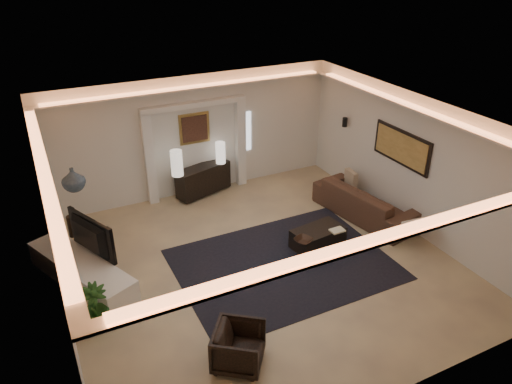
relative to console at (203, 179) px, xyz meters
name	(u,v)px	position (x,y,z in m)	size (l,w,h in m)	color
floor	(260,264)	(-0.07, -3.25, -0.40)	(7.00, 7.00, 0.00)	tan
ceiling	(261,121)	(-0.07, -3.25, 2.50)	(7.00, 7.00, 0.00)	white
wall_back	(194,136)	(-0.07, 0.25, 1.05)	(7.00, 7.00, 0.00)	silver
wall_front	(390,320)	(-0.07, -6.75, 1.05)	(7.00, 7.00, 0.00)	silver
wall_left	(54,246)	(-3.57, -3.25, 1.05)	(7.00, 7.00, 0.00)	silver
wall_right	(411,163)	(3.43, -3.25, 1.05)	(7.00, 7.00, 0.00)	silver
cove_soffit	(261,137)	(-0.07, -3.25, 2.22)	(7.00, 7.00, 0.04)	silver
daylight_slit	(246,131)	(1.28, 0.23, 0.95)	(0.25, 0.03, 1.00)	white
area_rug	(284,264)	(0.33, -3.45, -0.39)	(4.00, 3.00, 0.01)	black
pilaster_left	(149,160)	(-1.22, 0.15, 0.70)	(0.22, 0.20, 2.20)	silver
pilaster_right	(240,143)	(1.08, 0.15, 0.70)	(0.22, 0.20, 2.20)	silver
alcove_header	(194,104)	(-0.07, 0.15, 1.85)	(2.52, 0.20, 0.12)	silver
painting_frame	(194,128)	(-0.07, 0.22, 1.25)	(0.74, 0.04, 0.74)	tan
painting_canvas	(195,129)	(-0.07, 0.19, 1.25)	(0.62, 0.02, 0.62)	#4C2D1E
art_panel_frame	(402,147)	(3.40, -2.95, 1.30)	(0.04, 1.64, 0.74)	black
art_panel_gold	(401,148)	(3.37, -2.95, 1.30)	(0.02, 1.50, 0.62)	tan
wall_sconce	(345,122)	(3.31, -1.05, 1.28)	(0.12, 0.12, 0.22)	black
wall_niche	(47,195)	(-3.51, -1.85, 1.25)	(0.10, 0.55, 0.04)	silver
console	(203,179)	(0.00, 0.00, 0.00)	(1.38, 0.43, 0.69)	black
lamp_left	(177,162)	(-0.69, -0.22, 0.69)	(0.27, 0.27, 0.61)	beige
lamp_right	(220,150)	(0.48, 0.00, 0.69)	(0.24, 0.24, 0.53)	white
media_ledge	(82,272)	(-3.22, -2.30, -0.18)	(0.64, 2.55, 0.48)	white
tv	(86,239)	(-3.04, -2.19, 0.42)	(0.17, 1.28, 0.74)	black
figurine	(72,228)	(-3.19, -1.38, 0.24)	(0.16, 0.16, 0.43)	black
ginger_jar	(73,179)	(-3.04, -1.91, 1.48)	(0.40, 0.40, 0.42)	slate
plant	(94,307)	(-3.20, -3.60, -0.01)	(0.44, 0.44, 0.79)	#1F4718
sofa	(365,202)	(2.88, -2.62, -0.04)	(0.96, 2.47, 0.72)	#503520
throw_blanket	(418,226)	(2.96, -4.15, 0.15)	(0.50, 0.41, 0.05)	silver
throw_pillow	(351,179)	(3.05, -1.82, 0.15)	(0.12, 0.41, 0.41)	tan
coffee_table	(318,237)	(1.26, -3.19, -0.20)	(1.06, 0.58, 0.39)	black
bowl	(303,240)	(0.74, -3.48, 0.05)	(0.34, 0.34, 0.08)	black
magazine	(337,230)	(1.56, -3.43, 0.02)	(0.28, 0.20, 0.03)	beige
armchair	(239,347)	(-1.46, -5.32, -0.07)	(0.70, 0.72, 0.65)	black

